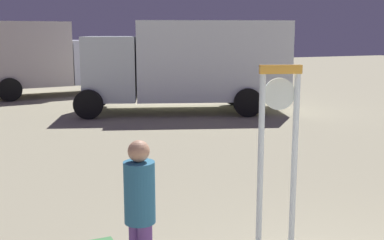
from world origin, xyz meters
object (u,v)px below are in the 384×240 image
(standing_clock, at_px, (278,141))
(box_truck_far, at_px, (34,57))
(person_near_clock, at_px, (140,211))
(box_truck_near, at_px, (190,62))

(standing_clock, distance_m, box_truck_far, 16.25)
(standing_clock, xyz_separation_m, box_truck_far, (-1.00, 16.22, 0.26))
(person_near_clock, xyz_separation_m, box_truck_far, (0.76, 16.48, 0.74))
(box_truck_far, bearing_deg, standing_clock, -86.47)
(person_near_clock, distance_m, box_truck_near, 11.46)
(standing_clock, bearing_deg, box_truck_far, 93.53)
(standing_clock, relative_size, person_near_clock, 1.41)
(standing_clock, height_order, box_truck_near, box_truck_near)
(person_near_clock, bearing_deg, box_truck_far, 87.34)
(person_near_clock, bearing_deg, box_truck_near, 63.74)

